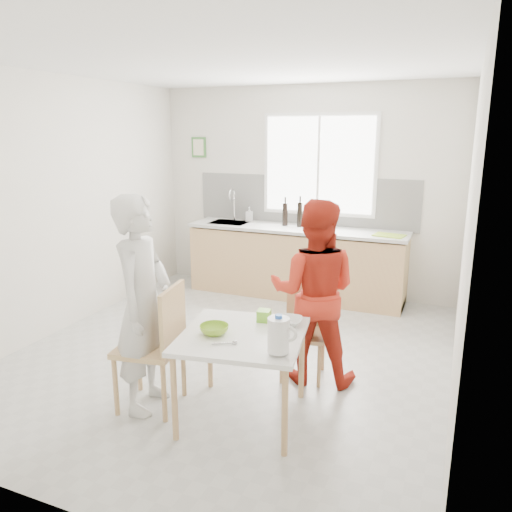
{
  "coord_description": "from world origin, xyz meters",
  "views": [
    {
      "loc": [
        1.95,
        -4.07,
        2.12
      ],
      "look_at": [
        0.17,
        0.2,
        0.96
      ],
      "focal_mm": 35.0,
      "sensor_mm": 36.0,
      "label": 1
    }
  ],
  "objects_px": {
    "wine_bottle_b": "(285,214)",
    "person_white": "(143,305)",
    "person_red": "(314,292)",
    "bowl_green": "(214,329)",
    "bowl_white": "(289,321)",
    "milk_jug": "(279,335)",
    "chair_left": "(158,342)",
    "dining_table": "(243,342)",
    "chair_far": "(304,326)",
    "wine_bottle_a": "(300,215)"
  },
  "relations": [
    {
      "from": "wine_bottle_a",
      "to": "person_red",
      "type": "bearing_deg",
      "value": -69.16
    },
    {
      "from": "dining_table",
      "to": "bowl_green",
      "type": "bearing_deg",
      "value": -156.59
    },
    {
      "from": "wine_bottle_a",
      "to": "chair_far",
      "type": "bearing_deg",
      "value": -70.86
    },
    {
      "from": "dining_table",
      "to": "bowl_white",
      "type": "relative_size",
      "value": 4.75
    },
    {
      "from": "chair_far",
      "to": "bowl_green",
      "type": "bearing_deg",
      "value": -122.55
    },
    {
      "from": "dining_table",
      "to": "chair_far",
      "type": "distance_m",
      "value": 0.9
    },
    {
      "from": "chair_left",
      "to": "person_white",
      "type": "xyz_separation_m",
      "value": [
        -0.1,
        -0.02,
        0.29
      ]
    },
    {
      "from": "chair_far",
      "to": "wine_bottle_a",
      "type": "height_order",
      "value": "wine_bottle_a"
    },
    {
      "from": "chair_far",
      "to": "wine_bottle_b",
      "type": "distance_m",
      "value": 2.4
    },
    {
      "from": "dining_table",
      "to": "wine_bottle_a",
      "type": "xyz_separation_m",
      "value": [
        -0.52,
        2.97,
        0.47
      ]
    },
    {
      "from": "wine_bottle_b",
      "to": "bowl_white",
      "type": "bearing_deg",
      "value": -69.96
    },
    {
      "from": "chair_left",
      "to": "milk_jug",
      "type": "xyz_separation_m",
      "value": [
        1.03,
        -0.11,
        0.27
      ]
    },
    {
      "from": "milk_jug",
      "to": "bowl_white",
      "type": "bearing_deg",
      "value": 92.58
    },
    {
      "from": "bowl_green",
      "to": "bowl_white",
      "type": "distance_m",
      "value": 0.58
    },
    {
      "from": "chair_left",
      "to": "wine_bottle_a",
      "type": "distance_m",
      "value": 3.13
    },
    {
      "from": "person_red",
      "to": "bowl_green",
      "type": "bearing_deg",
      "value": 51.36
    },
    {
      "from": "chair_far",
      "to": "person_white",
      "type": "bearing_deg",
      "value": -144.28
    },
    {
      "from": "wine_bottle_b",
      "to": "dining_table",
      "type": "bearing_deg",
      "value": -76.36
    },
    {
      "from": "dining_table",
      "to": "person_red",
      "type": "height_order",
      "value": "person_red"
    },
    {
      "from": "milk_jug",
      "to": "wine_bottle_b",
      "type": "height_order",
      "value": "wine_bottle_b"
    },
    {
      "from": "milk_jug",
      "to": "chair_left",
      "type": "bearing_deg",
      "value": 164.3
    },
    {
      "from": "person_white",
      "to": "dining_table",
      "type": "bearing_deg",
      "value": -90.0
    },
    {
      "from": "chair_left",
      "to": "bowl_white",
      "type": "bearing_deg",
      "value": 104.39
    },
    {
      "from": "bowl_white",
      "to": "milk_jug",
      "type": "xyz_separation_m",
      "value": [
        0.11,
        -0.52,
        0.11
      ]
    },
    {
      "from": "chair_left",
      "to": "chair_far",
      "type": "relative_size",
      "value": 1.22
    },
    {
      "from": "person_white",
      "to": "milk_jug",
      "type": "distance_m",
      "value": 1.14
    },
    {
      "from": "person_red",
      "to": "dining_table",
      "type": "bearing_deg",
      "value": 59.74
    },
    {
      "from": "bowl_green",
      "to": "milk_jug",
      "type": "relative_size",
      "value": 0.82
    },
    {
      "from": "bowl_green",
      "to": "dining_table",
      "type": "bearing_deg",
      "value": 23.41
    },
    {
      "from": "chair_left",
      "to": "bowl_white",
      "type": "relative_size",
      "value": 4.66
    },
    {
      "from": "milk_jug",
      "to": "wine_bottle_b",
      "type": "distance_m",
      "value": 3.39
    },
    {
      "from": "bowl_green",
      "to": "milk_jug",
      "type": "bearing_deg",
      "value": -14.39
    },
    {
      "from": "chair_left",
      "to": "bowl_white",
      "type": "distance_m",
      "value": 1.02
    },
    {
      "from": "dining_table",
      "to": "person_white",
      "type": "distance_m",
      "value": 0.81
    },
    {
      "from": "dining_table",
      "to": "chair_far",
      "type": "bearing_deg",
      "value": 76.04
    },
    {
      "from": "chair_far",
      "to": "bowl_white",
      "type": "relative_size",
      "value": 3.8
    },
    {
      "from": "person_white",
      "to": "wine_bottle_a",
      "type": "bearing_deg",
      "value": -13.98
    },
    {
      "from": "bowl_green",
      "to": "wine_bottle_b",
      "type": "distance_m",
      "value": 3.12
    },
    {
      "from": "bowl_white",
      "to": "wine_bottle_b",
      "type": "distance_m",
      "value": 2.88
    },
    {
      "from": "chair_left",
      "to": "person_white",
      "type": "height_order",
      "value": "person_white"
    },
    {
      "from": "person_white",
      "to": "wine_bottle_b",
      "type": "relative_size",
      "value": 5.61
    },
    {
      "from": "wine_bottle_b",
      "to": "person_white",
      "type": "bearing_deg",
      "value": -90.85
    },
    {
      "from": "person_white",
      "to": "chair_far",
      "type": "bearing_deg",
      "value": -54.28
    },
    {
      "from": "chair_left",
      "to": "bowl_green",
      "type": "distance_m",
      "value": 0.51
    },
    {
      "from": "person_white",
      "to": "wine_bottle_a",
      "type": "height_order",
      "value": "person_white"
    },
    {
      "from": "chair_far",
      "to": "wine_bottle_a",
      "type": "bearing_deg",
      "value": 99.77
    },
    {
      "from": "chair_left",
      "to": "person_white",
      "type": "relative_size",
      "value": 0.59
    },
    {
      "from": "bowl_white",
      "to": "wine_bottle_a",
      "type": "bearing_deg",
      "value": 106.16
    },
    {
      "from": "person_white",
      "to": "milk_jug",
      "type": "relative_size",
      "value": 6.51
    },
    {
      "from": "chair_far",
      "to": "wine_bottle_a",
      "type": "distance_m",
      "value": 2.32
    }
  ]
}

